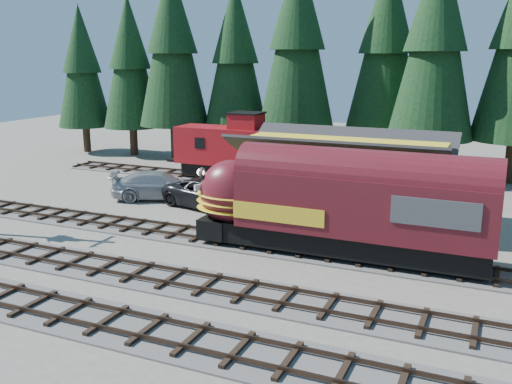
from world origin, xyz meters
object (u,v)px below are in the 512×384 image
at_px(depot, 342,172).
at_px(pickup_truck_a, 212,194).
at_px(pickup_truck_b, 159,185).
at_px(locomotive, 330,209).
at_px(caboose, 236,149).

bearing_deg(depot, pickup_truck_a, -174.49).
bearing_deg(pickup_truck_a, pickup_truck_b, 95.14).
xyz_separation_m(depot, pickup_truck_a, (-8.40, -0.81, -2.02)).
distance_m(locomotive, pickup_truck_a, 11.28).
bearing_deg(pickup_truck_a, locomotive, -106.03).
bearing_deg(pickup_truck_b, caboose, -44.69).
bearing_deg(caboose, locomotive, -49.76).
bearing_deg(depot, pickup_truck_b, -179.74).
relative_size(caboose, pickup_truck_b, 1.48).
distance_m(pickup_truck_a, pickup_truck_b, 4.59).
xyz_separation_m(locomotive, pickup_truck_b, (-14.15, 6.44, -1.48)).
height_order(caboose, pickup_truck_a, caboose).
height_order(depot, locomotive, depot).
bearing_deg(depot, caboose, 144.77).
xyz_separation_m(caboose, pickup_truck_a, (2.22, -8.31, -1.56)).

